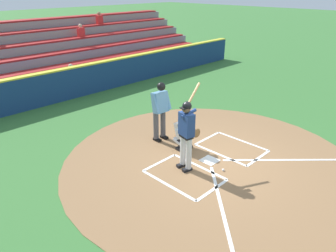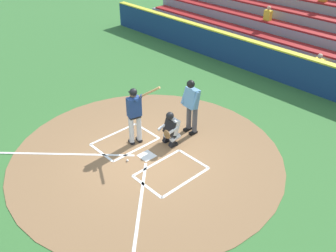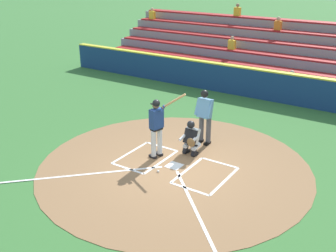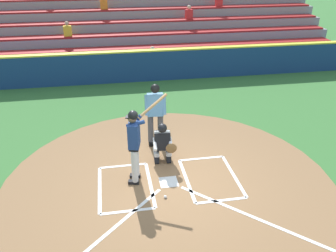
% 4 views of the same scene
% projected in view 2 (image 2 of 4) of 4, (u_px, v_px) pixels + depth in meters
% --- Properties ---
extents(ground_plane, '(120.00, 120.00, 0.00)m').
position_uv_depth(ground_plane, '(147.00, 156.00, 11.22)').
color(ground_plane, '#387033').
extents(dirt_circle, '(8.00, 8.00, 0.01)m').
position_uv_depth(dirt_circle, '(147.00, 156.00, 11.21)').
color(dirt_circle, olive).
rests_on(dirt_circle, ground).
extents(home_plate_and_chalk, '(7.93, 4.91, 0.01)m').
position_uv_depth(home_plate_and_chalk, '(123.00, 168.00, 10.70)').
color(home_plate_and_chalk, white).
rests_on(home_plate_and_chalk, dirt_circle).
extents(batter, '(1.04, 0.56, 2.13)m').
position_uv_depth(batter, '(135.00, 112.00, 11.24)').
color(batter, silver).
rests_on(batter, ground).
extents(catcher, '(0.59, 0.64, 1.13)m').
position_uv_depth(catcher, '(171.00, 128.00, 11.45)').
color(catcher, black).
rests_on(catcher, ground).
extents(plate_umpire, '(0.60, 0.44, 1.86)m').
position_uv_depth(plate_umpire, '(191.00, 103.00, 11.78)').
color(plate_umpire, '#4C4C51').
rests_on(plate_umpire, ground).
extents(baseball, '(0.07, 0.07, 0.07)m').
position_uv_depth(baseball, '(127.00, 161.00, 10.97)').
color(baseball, white).
rests_on(baseball, ground).
extents(backstop_wall, '(22.00, 0.36, 1.31)m').
position_uv_depth(backstop_wall, '(288.00, 68.00, 15.23)').
color(backstop_wall, navy).
rests_on(backstop_wall, ground).
extents(bleacher_stand, '(20.00, 5.10, 3.45)m').
position_uv_depth(bleacher_stand, '(335.00, 38.00, 17.27)').
color(bleacher_stand, gray).
rests_on(bleacher_stand, ground).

